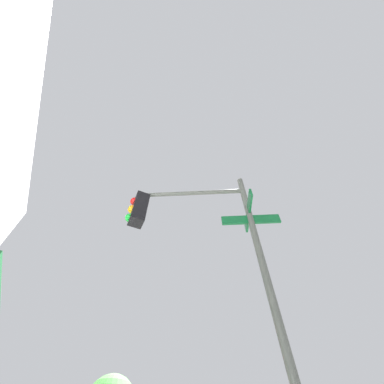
# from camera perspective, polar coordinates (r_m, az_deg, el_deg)

# --- Properties ---
(traffic_signal_near) EXTENTS (1.67, 2.67, 5.60)m
(traffic_signal_near) POSITION_cam_1_polar(r_m,az_deg,el_deg) (4.29, 1.27, -10.73)
(traffic_signal_near) COLOR #474C47
(traffic_signal_near) RESTS_ON ground_plane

